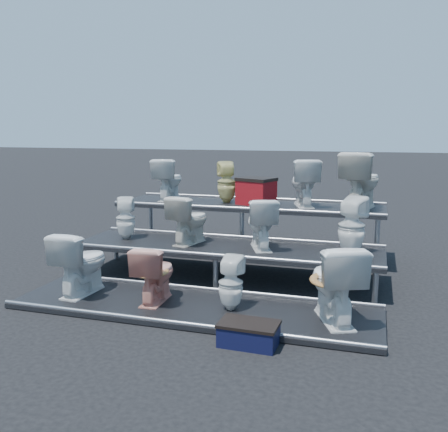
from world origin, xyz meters
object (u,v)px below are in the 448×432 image
(toilet_4, at_px, (126,218))
(toilet_9, at_px, (227,182))
(toilet_0, at_px, (81,262))
(toilet_10, at_px, (304,183))
(toilet_8, at_px, (169,179))
(toilet_6, at_px, (261,223))
(toilet_2, at_px, (231,283))
(toilet_1, at_px, (155,273))
(toilet_5, at_px, (189,219))
(step_stool, at_px, (249,335))
(toilet_7, at_px, (352,226))
(toilet_11, at_px, (361,180))
(red_crate, at_px, (256,193))
(toilet_3, at_px, (335,282))

(toilet_4, xyz_separation_m, toilet_9, (1.14, 1.30, 0.43))
(toilet_0, xyz_separation_m, toilet_10, (2.31, 2.60, 0.78))
(toilet_4, bearing_deg, toilet_8, -120.08)
(toilet_6, bearing_deg, toilet_0, 12.13)
(toilet_2, relative_size, toilet_8, 0.87)
(toilet_4, height_order, toilet_6, toilet_6)
(toilet_9, distance_m, toilet_10, 1.25)
(toilet_1, bearing_deg, toilet_8, -72.98)
(toilet_2, xyz_separation_m, toilet_5, (-0.99, 1.30, 0.44))
(toilet_2, relative_size, step_stool, 1.11)
(toilet_7, distance_m, step_stool, 2.30)
(toilet_7, height_order, toilet_10, toilet_10)
(toilet_5, xyz_separation_m, toilet_8, (-0.86, 1.30, 0.41))
(toilet_4, height_order, toilet_11, toilet_11)
(toilet_6, relative_size, toilet_11, 0.81)
(toilet_11, bearing_deg, toilet_8, 14.98)
(red_crate, bearing_deg, toilet_10, 23.15)
(toilet_0, relative_size, step_stool, 1.42)
(toilet_2, xyz_separation_m, toilet_8, (-1.85, 2.60, 0.85))
(toilet_1, bearing_deg, toilet_9, -94.62)
(toilet_8, bearing_deg, toilet_6, 141.99)
(toilet_3, height_order, toilet_4, toilet_4)
(toilet_2, distance_m, step_stool, 0.86)
(toilet_0, height_order, toilet_10, toilet_10)
(toilet_8, relative_size, toilet_11, 0.82)
(toilet_3, relative_size, toilet_10, 1.15)
(toilet_2, relative_size, toilet_4, 1.00)
(toilet_2, xyz_separation_m, toilet_4, (-1.98, 1.30, 0.40))
(toilet_7, height_order, toilet_11, toilet_11)
(toilet_4, height_order, toilet_5, toilet_5)
(toilet_3, height_order, toilet_11, toilet_11)
(toilet_9, bearing_deg, toilet_5, 58.24)
(toilet_8, relative_size, red_crate, 1.34)
(toilet_9, distance_m, red_crate, 0.52)
(toilet_7, bearing_deg, red_crate, -18.35)
(red_crate, distance_m, step_stool, 3.49)
(toilet_6, relative_size, toilet_9, 1.03)
(toilet_11, bearing_deg, toilet_7, 102.64)
(toilet_10, bearing_deg, toilet_11, 162.05)
(toilet_1, xyz_separation_m, step_stool, (1.31, -0.72, -0.30))
(toilet_1, height_order, toilet_6, toilet_6)
(toilet_11, relative_size, red_crate, 1.64)
(toilet_5, height_order, toilet_10, toilet_10)
(toilet_1, distance_m, toilet_7, 2.54)
(toilet_8, relative_size, step_stool, 1.27)
(toilet_7, bearing_deg, toilet_4, 20.84)
(toilet_0, height_order, toilet_6, toilet_6)
(toilet_0, distance_m, toilet_8, 2.71)
(toilet_2, bearing_deg, toilet_1, 1.94)
(toilet_6, distance_m, toilet_8, 2.33)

